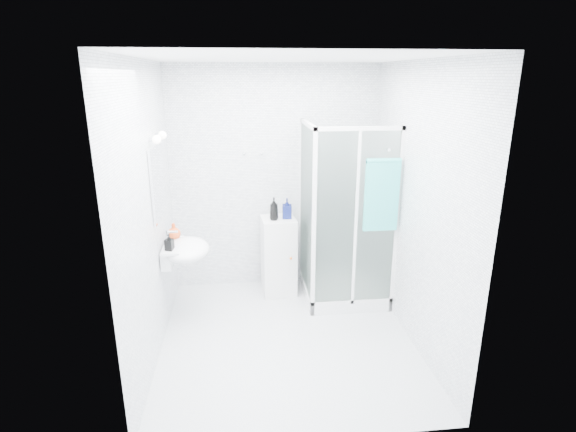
{
  "coord_description": "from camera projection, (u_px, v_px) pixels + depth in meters",
  "views": [
    {
      "loc": [
        -0.41,
        -3.81,
        2.46
      ],
      "look_at": [
        0.05,
        0.35,
        1.15
      ],
      "focal_mm": 28.0,
      "sensor_mm": 36.0,
      "label": 1
    }
  ],
  "objects": [
    {
      "name": "shampoo_bottle_b",
      "position": [
        287.0,
        208.0,
        5.06
      ],
      "size": [
        0.11,
        0.11,
        0.23
      ],
      "primitive_type": "imported",
      "rotation": [
        0.0,
        0.0,
        -0.08
      ],
      "color": "#0C144C",
      "rests_on": "storage_cabinet"
    },
    {
      "name": "soap_dispenser_orange",
      "position": [
        174.0,
        231.0,
        4.57
      ],
      "size": [
        0.16,
        0.16,
        0.17
      ],
      "primitive_type": "imported",
      "rotation": [
        0.0,
        0.0,
        -0.23
      ],
      "color": "#CA4417",
      "rests_on": "wall_basin"
    },
    {
      "name": "vanity_lights",
      "position": [
        159.0,
        137.0,
        4.13
      ],
      "size": [
        0.1,
        0.4,
        0.08
      ],
      "color": "silver",
      "rests_on": "room"
    },
    {
      "name": "storage_cabinet",
      "position": [
        279.0,
        256.0,
        5.22
      ],
      "size": [
        0.4,
        0.42,
        0.92
      ],
      "rotation": [
        0.0,
        0.0,
        0.07
      ],
      "color": "silver",
      "rests_on": "ground"
    },
    {
      "name": "soap_dispenser_black",
      "position": [
        169.0,
        242.0,
        4.28
      ],
      "size": [
        0.09,
        0.09,
        0.16
      ],
      "primitive_type": "imported",
      "rotation": [
        0.0,
        0.0,
        -0.32
      ],
      "color": "black",
      "rests_on": "wall_basin"
    },
    {
      "name": "shampoo_bottle_a",
      "position": [
        274.0,
        209.0,
        4.99
      ],
      "size": [
        0.1,
        0.1,
        0.26
      ],
      "primitive_type": "imported",
      "rotation": [
        0.0,
        0.0,
        0.04
      ],
      "color": "black",
      "rests_on": "storage_cabinet"
    },
    {
      "name": "wall_basin",
      "position": [
        184.0,
        250.0,
        4.48
      ],
      "size": [
        0.46,
        0.56,
        0.35
      ],
      "color": "white",
      "rests_on": "ground"
    },
    {
      "name": "mirror",
      "position": [
        157.0,
        182.0,
        4.25
      ],
      "size": [
        0.02,
        0.6,
        0.7
      ],
      "primitive_type": "cube",
      "color": "white",
      "rests_on": "room"
    },
    {
      "name": "hand_towel",
      "position": [
        382.0,
        193.0,
        4.44
      ],
      "size": [
        0.35,
        0.05,
        0.74
      ],
      "color": "teal",
      "rests_on": "shower_enclosure"
    },
    {
      "name": "shower_enclosure",
      "position": [
        338.0,
        263.0,
        5.06
      ],
      "size": [
        0.9,
        0.95,
        2.0
      ],
      "color": "white",
      "rests_on": "ground"
    },
    {
      "name": "wall_hooks",
      "position": [
        253.0,
        154.0,
        5.08
      ],
      "size": [
        0.23,
        0.06,
        0.03
      ],
      "color": "silver",
      "rests_on": "room"
    },
    {
      "name": "room",
      "position": [
        287.0,
        212.0,
        4.01
      ],
      "size": [
        2.4,
        2.6,
        2.6
      ],
      "color": "white",
      "rests_on": "ground"
    }
  ]
}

